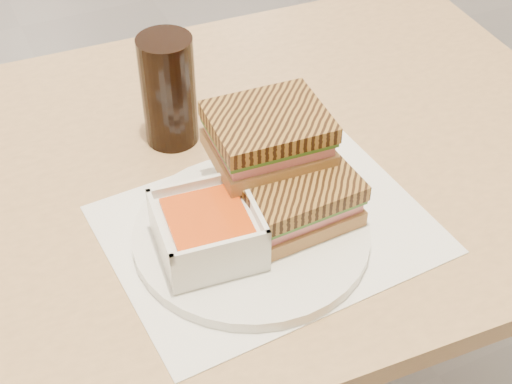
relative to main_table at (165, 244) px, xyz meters
name	(u,v)px	position (x,y,z in m)	size (l,w,h in m)	color
main_table	(165,244)	(0.00, 0.00, 0.00)	(1.23, 0.76, 0.75)	tan
tray_liner	(268,229)	(0.09, -0.14, 0.11)	(0.38, 0.30, 0.00)	white
plate	(251,234)	(0.06, -0.14, 0.12)	(0.27, 0.27, 0.01)	white
soup_bowl	(208,232)	(0.01, -0.15, 0.16)	(0.12, 0.12, 0.06)	white
panini_lower	(296,196)	(0.12, -0.14, 0.16)	(0.13, 0.11, 0.06)	#AF7646
panini_upper	(268,135)	(0.11, -0.09, 0.21)	(0.14, 0.12, 0.06)	#AF7646
cola_glass	(169,91)	(0.05, 0.08, 0.19)	(0.07, 0.07, 0.15)	black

